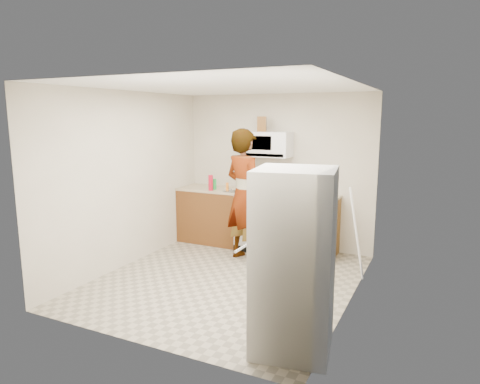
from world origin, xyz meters
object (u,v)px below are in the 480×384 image
Objects in this scene: kettle at (315,189)px; saucepan at (257,186)px; microwave at (267,144)px; gas_range at (264,220)px; person at (244,195)px; fridge at (294,261)px.

saucepan is at bearing -176.15° from kettle.
microwave is 3.89× the size of saucepan.
gas_range is 5.78× the size of saucepan.
fridge is (1.48, -2.10, -0.14)m from person.
gas_range is 0.66× the size of fridge.
person reaches higher than gas_range.
microwave is (0.00, 0.13, 1.21)m from gas_range.
person is at bearing -94.18° from microwave.
microwave is 0.39× the size of person.
gas_range is at bearing -90.00° from microwave.
person is at bearing -81.22° from saucepan.
person reaches higher than microwave.
fridge is at bearing -63.44° from microwave.
saucepan is at bearing -57.17° from person.
microwave is 0.45× the size of fridge.
microwave reaches higher than fridge.
person is 10.09× the size of saucepan.
microwave is 3.72× the size of kettle.
fridge is at bearing 149.24° from person.
microwave reaches higher than gas_range.
kettle is at bearing 92.74° from fridge.
gas_range is 5.54× the size of kettle.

